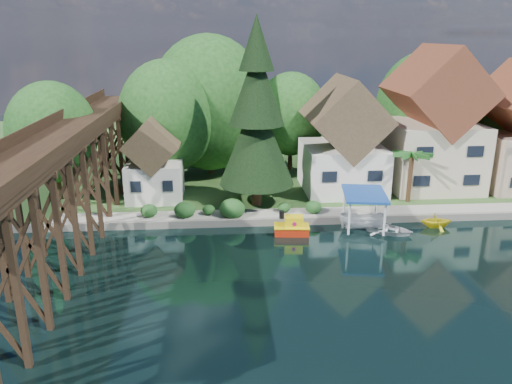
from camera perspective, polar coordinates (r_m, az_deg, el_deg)
The scene contains 16 objects.
ground at distance 34.66m, azimuth 4.39°, elevation -8.63°, with size 140.00×140.00×0.00m, color black.
bank at distance 66.61m, azimuth 0.14°, elevation 4.61°, with size 140.00×52.00×0.50m, color #2B5020.
seawall at distance 42.45m, azimuth 8.19°, elevation -3.23°, with size 60.00×0.40×0.62m, color slate.
promenade at distance 44.01m, azimuth 10.39°, elevation -2.27°, with size 50.00×2.60×0.06m, color gray.
trestle_bridge at distance 38.86m, azimuth -20.66°, elevation 1.64°, with size 4.12×44.18×9.30m.
house_left at distance 49.25m, azimuth 9.92°, elevation 5.48°, with size 7.64×8.64×11.02m.
house_center at distance 52.37m, azimuth 19.54°, elevation 6.88°, with size 8.65×9.18×13.89m.
shed at distance 47.04m, azimuth -11.54°, elevation 3.17°, with size 5.09×5.40×7.85m.
bg_trees at distance 52.89m, azimuth 2.28°, elevation 8.93°, with size 49.90×13.30×10.57m.
shrubs at distance 42.37m, azimuth -3.56°, elevation -1.79°, with size 15.76×2.47×1.70m.
conifer at distance 43.34m, azimuth 0.07°, elevation 8.46°, with size 6.65×6.65×16.37m.
palm_tree at distance 47.03m, azimuth 17.40°, elevation 3.96°, with size 4.57×4.57×4.95m.
tugboat at distance 39.91m, azimuth 4.15°, elevation -4.02°, with size 2.91×1.77×2.02m.
boat_white_a at distance 41.52m, azimuth 14.99°, elevation -4.05°, with size 2.64×3.70×0.77m, color silver.
boat_canopy at distance 41.56m, azimuth 12.15°, elevation -2.42°, with size 4.06×5.25×3.10m.
boat_yellow at distance 43.81m, azimuth 19.92°, elevation -2.96°, with size 2.24×2.59×1.37m, color yellow.
Camera 1 is at (-4.87, -30.70, 15.34)m, focal length 35.00 mm.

